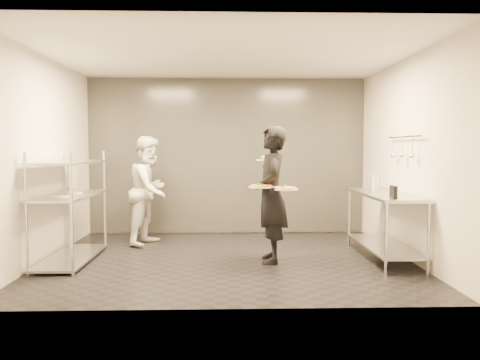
{
  "coord_description": "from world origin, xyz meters",
  "views": [
    {
      "loc": [
        -0.02,
        -6.4,
        1.55
      ],
      "look_at": [
        0.17,
        0.08,
        1.1
      ],
      "focal_mm": 35.0,
      "sensor_mm": 36.0,
      "label": 1
    }
  ],
  "objects_px": {
    "bottle_green": "(375,182)",
    "bottle_clear": "(378,182)",
    "pos_monitor": "(393,192)",
    "pizza_plate_far": "(284,188)",
    "pass_rack": "(70,205)",
    "waiter": "(271,194)",
    "prep_counter": "(384,214)",
    "salad_plate": "(265,159)",
    "bottle_dark": "(375,183)",
    "pizza_plate_near": "(261,186)",
    "chef": "(150,190)"
  },
  "relations": [
    {
      "from": "pass_rack",
      "to": "prep_counter",
      "type": "relative_size",
      "value": 0.89
    },
    {
      "from": "prep_counter",
      "to": "bottle_clear",
      "type": "bearing_deg",
      "value": 78.21
    },
    {
      "from": "prep_counter",
      "to": "waiter",
      "type": "bearing_deg",
      "value": -174.73
    },
    {
      "from": "pizza_plate_far",
      "to": "bottle_clear",
      "type": "bearing_deg",
      "value": 36.9
    },
    {
      "from": "pass_rack",
      "to": "chef",
      "type": "distance_m",
      "value": 1.43
    },
    {
      "from": "pizza_plate_far",
      "to": "pos_monitor",
      "type": "bearing_deg",
      "value": -11.25
    },
    {
      "from": "chef",
      "to": "salad_plate",
      "type": "distance_m",
      "value": 2.09
    },
    {
      "from": "pos_monitor",
      "to": "pizza_plate_far",
      "type": "bearing_deg",
      "value": 173.71
    },
    {
      "from": "pass_rack",
      "to": "chef",
      "type": "height_order",
      "value": "chef"
    },
    {
      "from": "pass_rack",
      "to": "bottle_dark",
      "type": "distance_m",
      "value": 4.39
    },
    {
      "from": "salad_plate",
      "to": "bottle_clear",
      "type": "distance_m",
      "value": 1.98
    },
    {
      "from": "pass_rack",
      "to": "pizza_plate_near",
      "type": "relative_size",
      "value": 4.91
    },
    {
      "from": "salad_plate",
      "to": "bottle_clear",
      "type": "xyz_separation_m",
      "value": [
        1.82,
        0.68,
        -0.38
      ]
    },
    {
      "from": "pizza_plate_far",
      "to": "bottle_clear",
      "type": "xyz_separation_m",
      "value": [
        1.61,
        1.21,
        -0.0
      ]
    },
    {
      "from": "pass_rack",
      "to": "bottle_dark",
      "type": "xyz_separation_m",
      "value": [
        4.35,
        0.5,
        0.26
      ]
    },
    {
      "from": "pizza_plate_near",
      "to": "pass_rack",
      "type": "bearing_deg",
      "value": 171.56
    },
    {
      "from": "pass_rack",
      "to": "pos_monitor",
      "type": "bearing_deg",
      "value": -9.08
    },
    {
      "from": "pass_rack",
      "to": "salad_plate",
      "type": "xyz_separation_m",
      "value": [
        2.67,
        0.12,
        0.63
      ]
    },
    {
      "from": "pizza_plate_far",
      "to": "bottle_dark",
      "type": "bearing_deg",
      "value": 31.72
    },
    {
      "from": "salad_plate",
      "to": "bottle_dark",
      "type": "relative_size",
      "value": 1.16
    },
    {
      "from": "chef",
      "to": "pos_monitor",
      "type": "distance_m",
      "value": 3.75
    },
    {
      "from": "bottle_green",
      "to": "salad_plate",
      "type": "bearing_deg",
      "value": -171.45
    },
    {
      "from": "pizza_plate_near",
      "to": "bottle_dark",
      "type": "distance_m",
      "value": 1.97
    },
    {
      "from": "waiter",
      "to": "salad_plate",
      "type": "height_order",
      "value": "waiter"
    },
    {
      "from": "pass_rack",
      "to": "bottle_clear",
      "type": "height_order",
      "value": "pass_rack"
    },
    {
      "from": "chef",
      "to": "bottle_dark",
      "type": "xyz_separation_m",
      "value": [
        3.45,
        -0.6,
        0.16
      ]
    },
    {
      "from": "prep_counter",
      "to": "pizza_plate_near",
      "type": "bearing_deg",
      "value": -167.53
    },
    {
      "from": "pass_rack",
      "to": "bottle_clear",
      "type": "bearing_deg",
      "value": 10.12
    },
    {
      "from": "pass_rack",
      "to": "waiter",
      "type": "bearing_deg",
      "value": -3.01
    },
    {
      "from": "pass_rack",
      "to": "prep_counter",
      "type": "distance_m",
      "value": 4.33
    },
    {
      "from": "waiter",
      "to": "salad_plate",
      "type": "relative_size",
      "value": 7.41
    },
    {
      "from": "salad_plate",
      "to": "pos_monitor",
      "type": "xyz_separation_m",
      "value": [
        1.54,
        -0.8,
        -0.4
      ]
    },
    {
      "from": "waiter",
      "to": "bottle_clear",
      "type": "distance_m",
      "value": 2.0
    },
    {
      "from": "waiter",
      "to": "bottle_green",
      "type": "distance_m",
      "value": 1.65
    },
    {
      "from": "prep_counter",
      "to": "bottle_clear",
      "type": "height_order",
      "value": "bottle_clear"
    },
    {
      "from": "pizza_plate_near",
      "to": "bottle_green",
      "type": "distance_m",
      "value": 1.88
    },
    {
      "from": "pass_rack",
      "to": "pos_monitor",
      "type": "xyz_separation_m",
      "value": [
        4.21,
        -0.67,
        0.23
      ]
    },
    {
      "from": "waiter",
      "to": "pizza_plate_near",
      "type": "bearing_deg",
      "value": -32.98
    },
    {
      "from": "waiter",
      "to": "prep_counter",
      "type": "bearing_deg",
      "value": 95.29
    },
    {
      "from": "bottle_green",
      "to": "bottle_clear",
      "type": "distance_m",
      "value": 0.47
    },
    {
      "from": "prep_counter",
      "to": "pass_rack",
      "type": "bearing_deg",
      "value": -179.97
    },
    {
      "from": "prep_counter",
      "to": "pizza_plate_far",
      "type": "bearing_deg",
      "value": -164.11
    },
    {
      "from": "pass_rack",
      "to": "pizza_plate_near",
      "type": "xyz_separation_m",
      "value": [
        2.58,
        -0.38,
        0.28
      ]
    },
    {
      "from": "prep_counter",
      "to": "bottle_clear",
      "type": "xyz_separation_m",
      "value": [
        0.17,
        0.8,
        0.4
      ]
    },
    {
      "from": "prep_counter",
      "to": "chef",
      "type": "height_order",
      "value": "chef"
    },
    {
      "from": "prep_counter",
      "to": "salad_plate",
      "type": "distance_m",
      "value": 1.83
    },
    {
      "from": "bottle_clear",
      "to": "salad_plate",
      "type": "bearing_deg",
      "value": -159.61
    },
    {
      "from": "pizza_plate_near",
      "to": "pos_monitor",
      "type": "xyz_separation_m",
      "value": [
        1.63,
        -0.29,
        -0.05
      ]
    },
    {
      "from": "pos_monitor",
      "to": "bottle_green",
      "type": "height_order",
      "value": "bottle_green"
    },
    {
      "from": "waiter",
      "to": "pizza_plate_near",
      "type": "relative_size",
      "value": 5.64
    }
  ]
}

